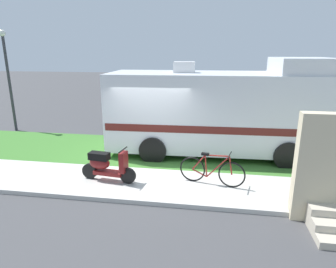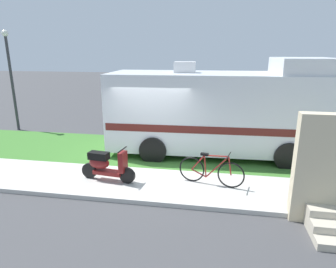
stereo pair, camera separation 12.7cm
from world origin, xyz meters
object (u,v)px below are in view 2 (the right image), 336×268
bicycle (211,171)px  pickup_truck_near (275,110)px  motorhome_rv (219,110)px  pickup_truck_far (191,96)px  scooter (106,165)px  street_lamp_post (11,72)px  bottle_spare (302,184)px

bicycle → pickup_truck_near: pickup_truck_near is taller
motorhome_rv → pickup_truck_far: 7.46m
scooter → motorhome_rv: bearing=45.0°
scooter → pickup_truck_far: bearing=82.3°
bicycle → street_lamp_post: bearing=153.1°
bicycle → motorhome_rv: bearing=86.9°
pickup_truck_near → bottle_spare: size_ratio=20.93×
bottle_spare → street_lamp_post: 12.53m
pickup_truck_far → bottle_spare: bearing=-68.6°
pickup_truck_near → bottle_spare: pickup_truck_near is taller
bicycle → pickup_truck_near: bearing=68.0°
scooter → bicycle: scooter is taller
motorhome_rv → scooter: size_ratio=4.60×
pickup_truck_far → bottle_spare: (3.87, -9.87, -0.75)m
motorhome_rv → bicycle: motorhome_rv is taller
pickup_truck_near → bottle_spare: bearing=-92.9°
bicycle → pickup_truck_near: (2.72, 6.73, 0.43)m
scooter → pickup_truck_near: size_ratio=0.29×
motorhome_rv → pickup_truck_near: motorhome_rv is taller
pickup_truck_far → bottle_spare: 10.62m
motorhome_rv → scooter: (-3.02, -3.02, -1.03)m
motorhome_rv → pickup_truck_far: motorhome_rv is taller
motorhome_rv → bicycle: 3.01m
pickup_truck_far → pickup_truck_near: bearing=-38.3°
scooter → pickup_truck_far: (1.38, 10.26, 0.40)m
bicycle → pickup_truck_far: (-1.48, 10.05, 0.47)m
street_lamp_post → pickup_truck_near: bearing=10.2°
street_lamp_post → bottle_spare: bearing=-21.1°
scooter → bicycle: size_ratio=0.91×
bicycle → bottle_spare: bearing=4.4°
bottle_spare → street_lamp_post: size_ratio=0.06×
bicycle → pickup_truck_far: 10.17m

